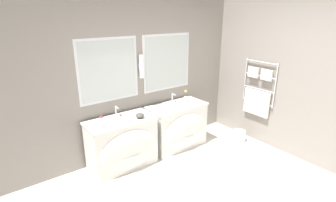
{
  "coord_description": "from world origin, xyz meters",
  "views": [
    {
      "loc": [
        -2.16,
        -1.51,
        2.28
      ],
      "look_at": [
        0.04,
        1.44,
        1.02
      ],
      "focal_mm": 28.0,
      "sensor_mm": 36.0,
      "label": 1
    }
  ],
  "objects_px": {
    "flower_vase": "(186,97)",
    "amenity_bowl": "(140,116)",
    "vanity_right": "(178,126)",
    "vanity_left": "(123,144)",
    "waste_bin": "(239,136)",
    "toiletry_bottle": "(102,122)"
  },
  "relations": [
    {
      "from": "vanity_right",
      "to": "flower_vase",
      "type": "height_order",
      "value": "flower_vase"
    },
    {
      "from": "flower_vase",
      "to": "toiletry_bottle",
      "type": "bearing_deg",
      "value": -176.06
    },
    {
      "from": "amenity_bowl",
      "to": "waste_bin",
      "type": "bearing_deg",
      "value": -13.49
    },
    {
      "from": "flower_vase",
      "to": "vanity_right",
      "type": "bearing_deg",
      "value": -164.24
    },
    {
      "from": "flower_vase",
      "to": "waste_bin",
      "type": "relative_size",
      "value": 0.93
    },
    {
      "from": "vanity_right",
      "to": "toiletry_bottle",
      "type": "xyz_separation_m",
      "value": [
        -1.39,
        -0.05,
        0.46
      ]
    },
    {
      "from": "toiletry_bottle",
      "to": "flower_vase",
      "type": "bearing_deg",
      "value": 3.94
    },
    {
      "from": "vanity_left",
      "to": "waste_bin",
      "type": "relative_size",
      "value": 4.25
    },
    {
      "from": "vanity_left",
      "to": "waste_bin",
      "type": "xyz_separation_m",
      "value": [
        2.09,
        -0.52,
        -0.28
      ]
    },
    {
      "from": "vanity_right",
      "to": "flower_vase",
      "type": "distance_m",
      "value": 0.52
    },
    {
      "from": "toiletry_bottle",
      "to": "amenity_bowl",
      "type": "height_order",
      "value": "toiletry_bottle"
    },
    {
      "from": "vanity_left",
      "to": "amenity_bowl",
      "type": "relative_size",
      "value": 8.04
    },
    {
      "from": "amenity_bowl",
      "to": "flower_vase",
      "type": "distance_m",
      "value": 1.02
    },
    {
      "from": "vanity_left",
      "to": "amenity_bowl",
      "type": "distance_m",
      "value": 0.5
    },
    {
      "from": "flower_vase",
      "to": "waste_bin",
      "type": "distance_m",
      "value": 1.26
    },
    {
      "from": "flower_vase",
      "to": "waste_bin",
      "type": "bearing_deg",
      "value": -35.56
    },
    {
      "from": "vanity_right",
      "to": "toiletry_bottle",
      "type": "relative_size",
      "value": 6.33
    },
    {
      "from": "toiletry_bottle",
      "to": "flower_vase",
      "type": "xyz_separation_m",
      "value": [
        1.6,
        0.11,
        0.02
      ]
    },
    {
      "from": "vanity_right",
      "to": "flower_vase",
      "type": "bearing_deg",
      "value": 15.76
    },
    {
      "from": "flower_vase",
      "to": "amenity_bowl",
      "type": "bearing_deg",
      "value": -171.85
    },
    {
      "from": "amenity_bowl",
      "to": "flower_vase",
      "type": "height_order",
      "value": "flower_vase"
    },
    {
      "from": "amenity_bowl",
      "to": "vanity_left",
      "type": "bearing_deg",
      "value": 162.27
    }
  ]
}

